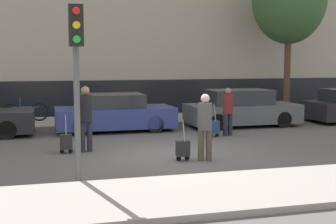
{
  "coord_description": "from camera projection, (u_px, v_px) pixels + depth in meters",
  "views": [
    {
      "loc": [
        -3.32,
        -11.71,
        2.52
      ],
      "look_at": [
        0.34,
        1.8,
        0.95
      ],
      "focal_mm": 50.0,
      "sensor_mm": 36.0,
      "label": 1
    }
  ],
  "objects": [
    {
      "name": "ground_plane",
      "position": [
        173.0,
        155.0,
        12.37
      ],
      "size": [
        80.0,
        80.0,
        0.0
      ],
      "primitive_type": "plane",
      "color": "#565451"
    },
    {
      "name": "sidewalk_near",
      "position": [
        228.0,
        191.0,
        8.77
      ],
      "size": [
        28.0,
        2.5,
        0.12
      ],
      "color": "gray",
      "rests_on": "ground_plane"
    },
    {
      "name": "sidewalk_far",
      "position": [
        127.0,
        120.0,
        19.08
      ],
      "size": [
        28.0,
        3.0,
        0.12
      ],
      "color": "gray",
      "rests_on": "ground_plane"
    },
    {
      "name": "parked_car_1",
      "position": [
        114.0,
        113.0,
        16.54
      ],
      "size": [
        4.14,
        1.8,
        1.32
      ],
      "color": "navy",
      "rests_on": "ground_plane"
    },
    {
      "name": "parked_car_2",
      "position": [
        241.0,
        109.0,
        17.73
      ],
      "size": [
        4.23,
        1.76,
        1.39
      ],
      "color": "#4C5156",
      "rests_on": "ground_plane"
    },
    {
      "name": "pedestrian_left",
      "position": [
        86.0,
        115.0,
        12.74
      ],
      "size": [
        0.35,
        0.34,
        1.8
      ],
      "rotation": [
        0.0,
        0.0,
        0.15
      ],
      "color": "#23232D",
      "rests_on": "ground_plane"
    },
    {
      "name": "trolley_left",
      "position": [
        66.0,
        142.0,
        12.6
      ],
      "size": [
        0.34,
        0.29,
        1.06
      ],
      "color": "#262628",
      "rests_on": "ground_plane"
    },
    {
      "name": "pedestrian_center",
      "position": [
        205.0,
        123.0,
        11.62
      ],
      "size": [
        0.34,
        0.34,
        1.68
      ],
      "rotation": [
        0.0,
        0.0,
        -0.29
      ],
      "color": "#4C4233",
      "rests_on": "ground_plane"
    },
    {
      "name": "trolley_center",
      "position": [
        183.0,
        148.0,
        11.71
      ],
      "size": [
        0.34,
        0.29,
        1.04
      ],
      "color": "#262628",
      "rests_on": "ground_plane"
    },
    {
      "name": "pedestrian_right",
      "position": [
        228.0,
        109.0,
        15.47
      ],
      "size": [
        0.34,
        0.34,
        1.59
      ],
      "rotation": [
        0.0,
        0.0,
        0.23
      ],
      "color": "#23232D",
      "rests_on": "ground_plane"
    },
    {
      "name": "trolley_right",
      "position": [
        214.0,
        127.0,
        15.27
      ],
      "size": [
        0.34,
        0.29,
        1.08
      ],
      "color": "navy",
      "rests_on": "ground_plane"
    },
    {
      "name": "traffic_light",
      "position": [
        76.0,
        58.0,
        9.13
      ],
      "size": [
        0.28,
        0.47,
        3.58
      ],
      "color": "#515154",
      "rests_on": "ground_plane"
    },
    {
      "name": "parked_bicycle",
      "position": [
        25.0,
        112.0,
        18.23
      ],
      "size": [
        1.77,
        0.06,
        0.96
      ],
      "color": "black",
      "rests_on": "sidewalk_far"
    }
  ]
}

